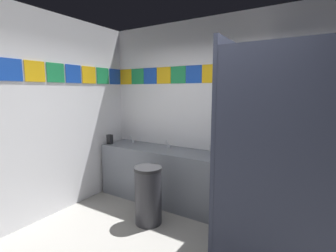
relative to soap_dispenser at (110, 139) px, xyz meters
name	(u,v)px	position (x,y,z in m)	size (l,w,h in m)	color
wall_back	(219,115)	(1.77, 0.49, 0.48)	(3.80, 0.09, 2.81)	silver
wall_side	(25,118)	(-0.17, -1.30, 0.48)	(0.09, 3.49, 2.81)	silver
vanity_counter	(165,175)	(1.02, 0.16, -0.49)	(2.20, 0.57, 0.86)	slate
faucet_left	(132,140)	(0.29, 0.25, -0.03)	(0.04, 0.10, 0.14)	silver
faucet_center	(168,145)	(1.02, 0.25, -0.03)	(0.04, 0.10, 0.14)	silver
faucet_right	(211,151)	(1.75, 0.25, -0.03)	(0.04, 0.10, 0.14)	silver
soap_dispenser	(110,139)	(0.00, 0.00, 0.00)	(0.09, 0.09, 0.16)	black
stall_divider	(247,160)	(2.47, -0.62, 0.16)	(0.92, 1.60, 2.20)	#33384C
toilet	(293,221)	(2.87, -0.03, -0.63)	(0.39, 0.49, 0.74)	white
trash_bin	(148,195)	(1.17, -0.49, -0.55)	(0.37, 0.37, 0.77)	#333338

